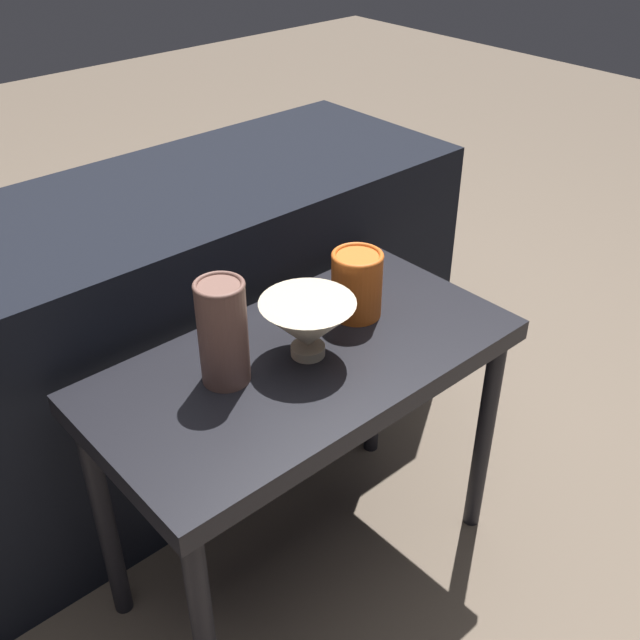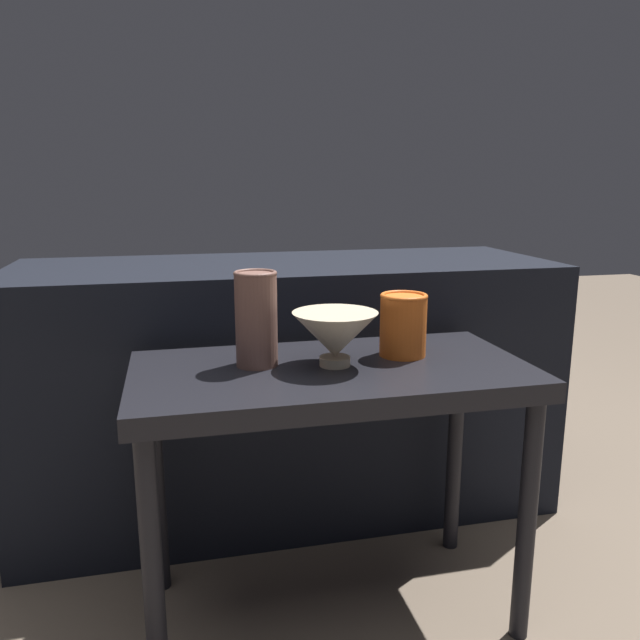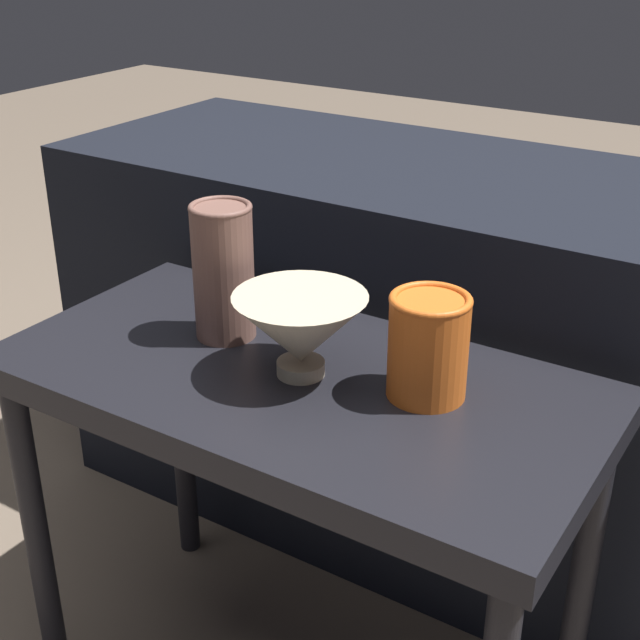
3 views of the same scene
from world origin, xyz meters
The scene contains 5 objects.
table centered at (0.00, 0.00, 0.48)m, with size 0.77×0.39×0.55m.
couch_backdrop centered at (0.00, 0.49, 0.34)m, with size 1.42×0.50×0.69m.
bowl centered at (0.01, 0.00, 0.61)m, with size 0.17×0.17×0.11m.
vase_textured_left centered at (-0.14, 0.04, 0.64)m, with size 0.08×0.08×0.19m.
vase_colorful_right centered at (0.16, 0.04, 0.61)m, with size 0.10×0.10×0.13m.
Camera 3 is at (0.55, -0.81, 1.09)m, focal length 50.00 mm.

